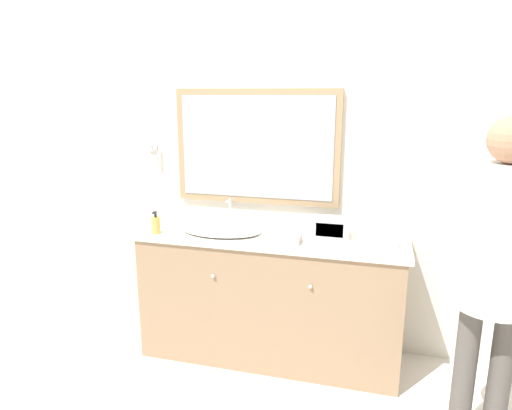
% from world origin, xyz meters
% --- Properties ---
extents(ground_plane, '(14.00, 14.00, 0.00)m').
position_xyz_m(ground_plane, '(0.00, 0.00, 0.00)').
color(ground_plane, silver).
extents(wall_back, '(8.00, 0.18, 2.55)m').
position_xyz_m(wall_back, '(-0.01, 0.60, 1.28)').
color(wall_back, silver).
rests_on(wall_back, ground_plane).
extents(vanity_counter, '(1.80, 0.56, 0.89)m').
position_xyz_m(vanity_counter, '(0.00, 0.29, 0.45)').
color(vanity_counter, '#937556').
rests_on(vanity_counter, ground_plane).
extents(sink_basin, '(0.55, 0.40, 0.19)m').
position_xyz_m(sink_basin, '(-0.34, 0.27, 0.91)').
color(sink_basin, silver).
rests_on(sink_basin, vanity_counter).
extents(soap_bottle, '(0.06, 0.06, 0.16)m').
position_xyz_m(soap_bottle, '(-0.75, 0.12, 0.96)').
color(soap_bottle, gold).
rests_on(soap_bottle, vanity_counter).
extents(appliance_box, '(0.24, 0.14, 0.13)m').
position_xyz_m(appliance_box, '(0.39, 0.35, 0.96)').
color(appliance_box, '#BCBCC1').
rests_on(appliance_box, vanity_counter).
extents(picture_frame, '(0.10, 0.01, 0.13)m').
position_xyz_m(picture_frame, '(0.12, 0.34, 0.96)').
color(picture_frame, '#B2B2B7').
rests_on(picture_frame, vanity_counter).
extents(hand_towel_near_sink, '(0.18, 0.14, 0.05)m').
position_xyz_m(hand_towel_near_sink, '(0.73, 0.26, 0.92)').
color(hand_towel_near_sink, silver).
rests_on(hand_towel_near_sink, vanity_counter).
extents(hand_towel_far_corner, '(0.15, 0.12, 0.05)m').
position_xyz_m(hand_towel_far_corner, '(0.15, 0.17, 0.92)').
color(hand_towel_far_corner, '#B7A899').
rests_on(hand_towel_far_corner, vanity_counter).
extents(person, '(0.37, 0.37, 1.72)m').
position_xyz_m(person, '(1.24, -0.27, 1.08)').
color(person, '#514C47').
rests_on(person, ground_plane).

